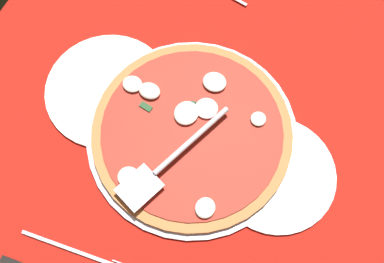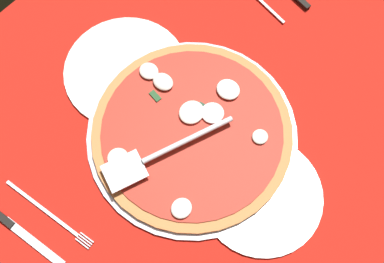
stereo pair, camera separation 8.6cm
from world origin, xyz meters
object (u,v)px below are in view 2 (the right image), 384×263
object	(u,v)px
pizza	(192,131)
pizza_server	(163,152)
dinner_plate_left	(126,71)
dinner_plate_right	(261,196)
place_setting_near	(31,221)

from	to	relation	value
pizza	pizza_server	bearing A→B (deg)	-94.99
pizza_server	dinner_plate_left	bearing A→B (deg)	-93.35
dinner_plate_right	pizza	distance (cm)	17.28
place_setting_near	pizza	bearing A→B (deg)	65.31
dinner_plate_left	pizza	bearing A→B (deg)	-3.74
dinner_plate_left	pizza	world-z (taller)	pizza
pizza	dinner_plate_right	bearing A→B (deg)	-2.63
dinner_plate_left	place_setting_near	size ratio (longest dim) A/B	1.17
dinner_plate_right	place_setting_near	distance (cm)	40.87
dinner_plate_left	pizza	distance (cm)	18.67
dinner_plate_left	pizza_server	size ratio (longest dim) A/B	1.00
dinner_plate_right	pizza_server	xyz separation A→B (cm)	(-17.83, -6.19, 3.44)
place_setting_near	pizza_server	bearing A→B (deg)	61.73
dinner_plate_right	place_setting_near	world-z (taller)	place_setting_near
dinner_plate_right	pizza	size ratio (longest dim) A/B	0.59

